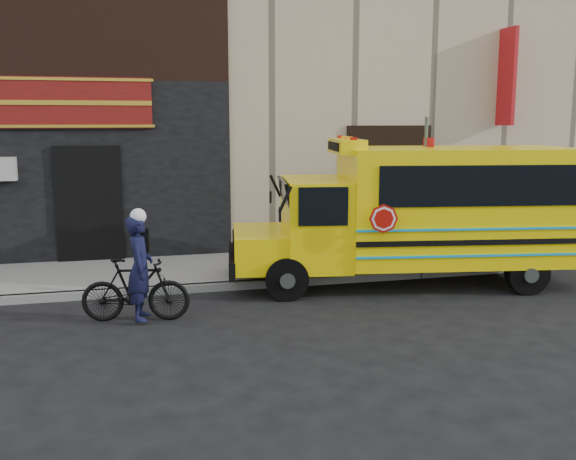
% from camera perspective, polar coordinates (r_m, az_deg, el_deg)
% --- Properties ---
extents(ground, '(120.00, 120.00, 0.00)m').
position_cam_1_polar(ground, '(10.32, -0.24, -8.78)').
color(ground, black).
rests_on(ground, ground).
extents(curb, '(40.00, 0.20, 0.15)m').
position_cam_1_polar(curb, '(12.74, -3.05, -4.84)').
color(curb, gray).
rests_on(curb, ground).
extents(sidewalk, '(40.00, 3.00, 0.15)m').
position_cam_1_polar(sidewalk, '(14.17, -4.21, -3.36)').
color(sidewalk, gray).
rests_on(sidewalk, ground).
extents(building, '(20.00, 10.70, 12.00)m').
position_cam_1_polar(building, '(20.29, -7.81, 17.72)').
color(building, tan).
rests_on(building, sidewalk).
extents(school_bus, '(7.14, 3.16, 2.92)m').
position_cam_1_polar(school_bus, '(13.06, 11.97, 1.74)').
color(school_bus, black).
rests_on(school_bus, ground).
extents(sign_pole, '(0.12, 0.28, 3.35)m').
position_cam_1_polar(sign_pole, '(13.46, 12.06, 3.37)').
color(sign_pole, '#474F49').
rests_on(sign_pole, ground).
extents(bicycle, '(1.82, 0.81, 1.06)m').
position_cam_1_polar(bicycle, '(10.86, -13.40, -5.19)').
color(bicycle, black).
rests_on(bicycle, ground).
extents(cyclist, '(0.50, 0.68, 1.73)m').
position_cam_1_polar(cyclist, '(10.72, -13.00, -3.54)').
color(cyclist, black).
rests_on(cyclist, ground).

